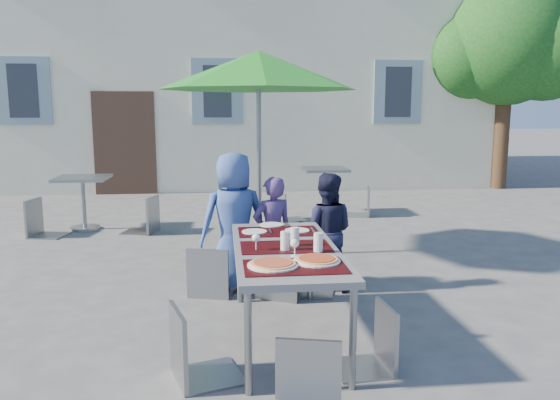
{
  "coord_description": "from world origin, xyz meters",
  "views": [
    {
      "loc": [
        0.08,
        -4.56,
        1.82
      ],
      "look_at": [
        0.61,
        0.48,
        0.98
      ],
      "focal_mm": 35.0,
      "sensor_mm": 36.0,
      "label": 1
    }
  ],
  "objects": [
    {
      "name": "ground",
      "position": [
        0.0,
        0.0,
        0.0
      ],
      "size": [
        90.0,
        90.0,
        0.0
      ],
      "primitive_type": "plane",
      "color": "#49484B",
      "rests_on": "ground"
    },
    {
      "name": "building",
      "position": [
        -0.0,
        11.5,
        4.85
      ],
      "size": [
        13.6,
        8.2,
        11.1
      ],
      "color": "beige",
      "rests_on": "ground"
    },
    {
      "name": "tree",
      "position": [
        6.55,
        7.54,
        3.25
      ],
      "size": [
        3.6,
        3.0,
        4.7
      ],
      "color": "#3E2A1A",
      "rests_on": "ground"
    },
    {
      "name": "dining_table",
      "position": [
        0.56,
        -0.42,
        0.7
      ],
      "size": [
        0.8,
        1.85,
        0.76
      ],
      "color": "#4C4D52",
      "rests_on": "ground"
    },
    {
      "name": "pizza_near_left",
      "position": [
        0.41,
        -0.94,
        0.77
      ],
      "size": [
        0.36,
        0.36,
        0.03
      ],
      "color": "white",
      "rests_on": "dining_table"
    },
    {
      "name": "pizza_near_right",
      "position": [
        0.73,
        -0.87,
        0.77
      ],
      "size": [
        0.33,
        0.33,
        0.03
      ],
      "color": "white",
      "rests_on": "dining_table"
    },
    {
      "name": "glassware",
      "position": [
        0.62,
        -0.52,
        0.83
      ],
      "size": [
        0.53,
        0.37,
        0.15
      ],
      "color": "silver",
      "rests_on": "dining_table"
    },
    {
      "name": "place_settings",
      "position": [
        0.54,
        0.21,
        0.76
      ],
      "size": [
        0.64,
        0.49,
        0.01
      ],
      "color": "white",
      "rests_on": "dining_table"
    },
    {
      "name": "child_0",
      "position": [
        0.18,
        0.85,
        0.7
      ],
      "size": [
        0.78,
        0.6,
        1.41
      ],
      "primitive_type": "imported",
      "rotation": [
        0.0,
        0.0,
        3.38
      ],
      "color": "#365196",
      "rests_on": "ground"
    },
    {
      "name": "child_1",
      "position": [
        0.57,
        0.79,
        0.58
      ],
      "size": [
        0.49,
        0.4,
        1.16
      ],
      "primitive_type": "imported",
      "rotation": [
        0.0,
        0.0,
        3.46
      ],
      "color": "#4E366F",
      "rests_on": "ground"
    },
    {
      "name": "child_2",
      "position": [
        1.11,
        0.76,
        0.6
      ],
      "size": [
        0.65,
        0.48,
        1.2
      ],
      "primitive_type": "imported",
      "rotation": [
        0.0,
        0.0,
        2.86
      ],
      "color": "#171933",
      "rests_on": "ground"
    },
    {
      "name": "chair_0",
      "position": [
        -0.06,
        0.65,
        0.55
      ],
      "size": [
        0.51,
        0.51,
        0.94
      ],
      "color": "gray",
      "rests_on": "ground"
    },
    {
      "name": "chair_1",
      "position": [
        0.61,
        0.52,
        0.57
      ],
      "size": [
        0.57,
        0.58,
        0.97
      ],
      "color": "gray",
      "rests_on": "ground"
    },
    {
      "name": "chair_2",
      "position": [
        0.96,
        0.55,
        0.49
      ],
      "size": [
        0.45,
        0.46,
        0.84
      ],
      "color": "gray",
      "rests_on": "ground"
    },
    {
      "name": "chair_3",
      "position": [
        -0.14,
        -1.05,
        0.57
      ],
      "size": [
        0.54,
        0.54,
        0.97
      ],
      "color": "gray",
      "rests_on": "ground"
    },
    {
      "name": "chair_4",
      "position": [
        1.12,
        -1.01,
        0.51
      ],
      "size": [
        0.43,
        0.42,
        0.88
      ],
      "color": "gray",
      "rests_on": "ground"
    },
    {
      "name": "chair_5",
      "position": [
        0.55,
        -1.64,
        0.52
      ],
      "size": [
        0.48,
        0.48,
        0.9
      ],
      "color": "gray",
      "rests_on": "ground"
    },
    {
      "name": "patio_umbrella",
      "position": [
        0.53,
        2.09,
        2.26
      ],
      "size": [
        2.41,
        2.41,
        2.51
      ],
      "color": "#A7A9AF",
      "rests_on": "ground"
    },
    {
      "name": "cafe_table_0",
      "position": [
        -2.03,
        3.9,
        0.58
      ],
      "size": [
        0.76,
        0.76,
        0.81
      ],
      "color": "#A7A9AF",
      "rests_on": "ground"
    },
    {
      "name": "bg_chair_l_0",
      "position": [
        -2.55,
        3.51,
        0.61
      ],
      "size": [
        0.54,
        0.54,
        1.03
      ],
      "color": "gray",
      "rests_on": "ground"
    },
    {
      "name": "bg_chair_r_0",
      "position": [
        -1.06,
        3.59,
        0.61
      ],
      "size": [
        0.56,
        0.56,
        1.03
      ],
      "color": "gray",
      "rests_on": "ground"
    },
    {
      "name": "cafe_table_1",
      "position": [
        1.86,
        4.76,
        0.58
      ],
      "size": [
        0.76,
        0.76,
        0.81
      ],
      "color": "#A7A9AF",
      "rests_on": "ground"
    },
    {
      "name": "bg_chair_l_1",
      "position": [
        1.14,
        4.28,
        0.51
      ],
      "size": [
        0.47,
        0.47,
        0.88
      ],
      "color": "#91989D",
      "rests_on": "ground"
    },
    {
      "name": "bg_chair_r_1",
      "position": [
        2.48,
        4.53,
        0.55
      ],
      "size": [
        0.51,
        0.5,
        0.94
      ],
      "color": "gray",
      "rests_on": "ground"
    }
  ]
}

